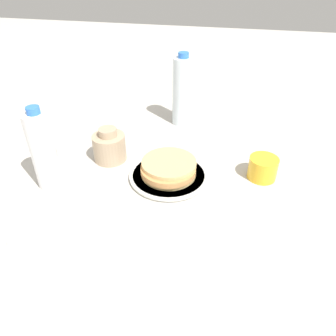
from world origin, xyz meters
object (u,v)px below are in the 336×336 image
at_px(plate, 168,175).
at_px(water_bottle_near, 43,151).
at_px(juice_glass, 263,168).
at_px(water_bottle_mid, 183,91).
at_px(pancake_stack, 169,169).
at_px(cream_jug, 109,146).

distance_m(plate, water_bottle_near, 0.35).
height_order(plate, juice_glass, juice_glass).
bearing_deg(water_bottle_mid, plate, 93.32).
height_order(plate, water_bottle_mid, water_bottle_mid).
xyz_separation_m(pancake_stack, water_bottle_mid, (0.02, -0.35, 0.09)).
height_order(cream_jug, water_bottle_mid, water_bottle_mid).
distance_m(pancake_stack, water_bottle_mid, 0.36).
bearing_deg(juice_glass, water_bottle_near, 15.22).
relative_size(juice_glass, cream_jug, 0.77).
distance_m(cream_jug, water_bottle_near, 0.21).
bearing_deg(pancake_stack, plate, -19.84).
bearing_deg(pancake_stack, water_bottle_mid, -86.21).
height_order(pancake_stack, juice_glass, juice_glass).
height_order(pancake_stack, water_bottle_near, water_bottle_near).
xyz_separation_m(juice_glass, water_bottle_near, (0.58, 0.16, 0.08)).
distance_m(juice_glass, water_bottle_mid, 0.42).
relative_size(plate, juice_glass, 2.74).
bearing_deg(water_bottle_near, pancake_stack, -162.51).
distance_m(juice_glass, water_bottle_near, 0.60).
bearing_deg(pancake_stack, water_bottle_near, 17.49).
relative_size(plate, water_bottle_near, 0.96).
height_order(juice_glass, water_bottle_mid, water_bottle_mid).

